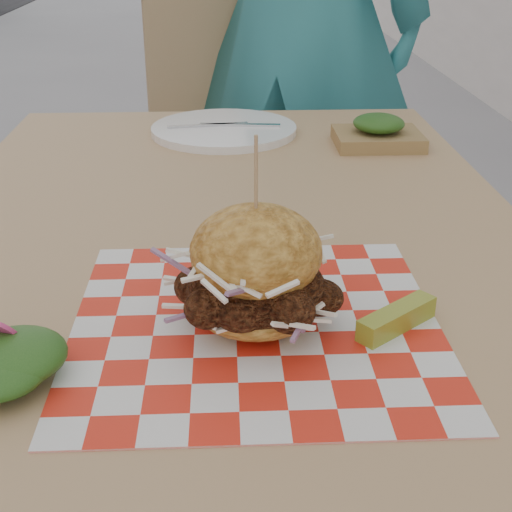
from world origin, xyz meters
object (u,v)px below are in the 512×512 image
object	(u,v)px
patio_table	(227,275)
sandwich	(256,275)
diner	(300,9)
patio_chair	(217,144)

from	to	relation	value
patio_table	sandwich	xyz separation A→B (m)	(0.03, -0.26, 0.13)
patio_table	sandwich	distance (m)	0.30
diner	patio_table	xyz separation A→B (m)	(-0.20, -1.01, -0.23)
patio_chair	patio_table	bearing A→B (deg)	-100.39
patio_table	patio_chair	bearing A→B (deg)	91.09
sandwich	diner	bearing A→B (deg)	82.34
sandwich	patio_chair	bearing A→B (deg)	92.09
diner	patio_table	bearing A→B (deg)	103.71
diner	patio_chair	xyz separation A→B (m)	(-0.22, 0.02, -0.35)
diner	patio_table	distance (m)	1.06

